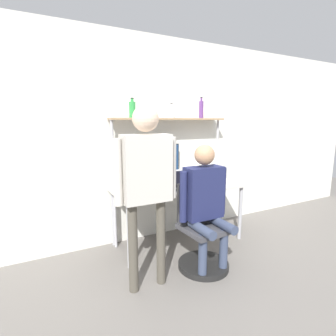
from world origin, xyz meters
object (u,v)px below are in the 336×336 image
object	(u,v)px
monitor	(158,161)
bottle_clear	(171,112)
bottle_green	(132,109)
person_standing	(146,174)
office_chair	(202,242)
bottle_purple	(201,109)
laptop	(179,184)
person_seated	(205,197)
cell_phone	(202,187)

from	to	relation	value
monitor	bottle_clear	xyz separation A→B (m)	(0.20, -0.01, 0.65)
bottle_clear	bottle_green	distance (m)	0.54
monitor	person_standing	size ratio (longest dim) A/B	0.37
bottle_clear	office_chair	bearing A→B (deg)	-95.74
bottle_purple	bottle_green	bearing A→B (deg)	180.00
laptop	bottle_green	size ratio (longest dim) A/B	1.36
bottle_clear	monitor	bearing A→B (deg)	176.84
monitor	person_seated	bearing A→B (deg)	-82.93
office_chair	person_standing	xyz separation A→B (m)	(-0.68, -0.07, 0.84)
laptop	cell_phone	size ratio (longest dim) A/B	2.18
laptop	cell_phone	distance (m)	0.30
person_standing	bottle_purple	size ratio (longest dim) A/B	6.01
cell_phone	bottle_clear	distance (m)	1.07
monitor	bottle_green	bearing A→B (deg)	-178.13
monitor	laptop	size ratio (longest dim) A/B	1.98
laptop	bottle_clear	size ratio (longest dim) A/B	1.69
monitor	office_chair	distance (m)	1.19
person_standing	bottle_green	distance (m)	1.15
bottle_clear	laptop	bearing A→B (deg)	-103.45
laptop	office_chair	world-z (taller)	laptop
monitor	person_standing	world-z (taller)	person_standing
bottle_clear	bottle_purple	xyz separation A→B (m)	(0.47, 0.00, 0.04)
monitor	office_chair	xyz separation A→B (m)	(0.11, -0.89, -0.79)
office_chair	person_seated	distance (m)	0.52
bottle_green	monitor	bearing A→B (deg)	1.87
office_chair	bottle_purple	world-z (taller)	bottle_purple
person_seated	monitor	bearing A→B (deg)	97.07
cell_phone	bottle_clear	bearing A→B (deg)	113.58
monitor	bottle_clear	bearing A→B (deg)	-3.16
bottle_purple	bottle_green	world-z (taller)	bottle_purple
office_chair	person_standing	world-z (taller)	person_standing
bottle_clear	cell_phone	bearing A→B (deg)	-66.42
laptop	person_seated	world-z (taller)	person_seated
person_standing	bottle_clear	distance (m)	1.36
laptop	bottle_clear	xyz separation A→B (m)	(0.09, 0.37, 0.89)
laptop	person_seated	size ratio (longest dim) A/B	0.24
laptop	bottle_purple	xyz separation A→B (m)	(0.56, 0.37, 0.93)
person_seated	bottle_green	world-z (taller)	bottle_green
laptop	person_seated	bearing A→B (deg)	-89.78
monitor	cell_phone	distance (m)	0.68
person_standing	bottle_purple	distance (m)	1.69
office_chair	person_standing	distance (m)	1.08
person_standing	bottle_clear	xyz separation A→B (m)	(0.77, 0.95, 0.60)
bottle_clear	bottle_green	world-z (taller)	bottle_green
laptop	cell_phone	bearing A→B (deg)	-16.67
laptop	bottle_purple	bearing A→B (deg)	33.16
cell_phone	bottle_green	xyz separation A→B (m)	(-0.74, 0.45, 0.97)
office_chair	bottle_green	bearing A→B (deg)	117.33
person_standing	bottle_clear	bearing A→B (deg)	51.01
cell_phone	person_seated	size ratio (longest dim) A/B	0.11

